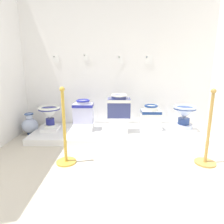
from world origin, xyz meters
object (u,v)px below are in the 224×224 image
plinth_block_central_ornate (150,128)px  stanchion_post_near_left (65,142)px  stanchion_post_near_right (207,144)px  antique_toilet_squat_floral (50,113)px  antique_toilet_pale_glazed (119,105)px  plinth_block_pale_glazed (119,124)px  info_placard_first (56,59)px  antique_toilet_rightmost (83,111)px  plinth_block_broad_patterned (183,129)px  plinth_block_squat_floral (51,129)px  decorative_vase_companion (30,125)px  plinth_block_rightmost (84,126)px  antique_toilet_central_ornate (151,116)px  antique_toilet_broad_patterned (184,114)px  info_placard_second (86,57)px  info_placard_third (121,59)px  info_placard_fourth (149,60)px

plinth_block_central_ornate → stanchion_post_near_left: size_ratio=0.36×
stanchion_post_near_right → antique_toilet_squat_floral: bearing=156.8°
antique_toilet_pale_glazed → stanchion_post_near_left: bearing=-126.2°
antique_toilet_squat_floral → plinth_block_pale_glazed: 1.26m
plinth_block_central_ornate → info_placard_first: bearing=167.4°
antique_toilet_rightmost → plinth_block_broad_patterned: (1.83, 0.00, -0.33)m
antique_toilet_pale_glazed → plinth_block_central_ornate: (0.59, 0.13, -0.45)m
plinth_block_squat_floral → stanchion_post_near_left: bearing=-62.3°
antique_toilet_pale_glazed → decorative_vase_companion: 1.72m
stanchion_post_near_left → decorative_vase_companion: bearing=130.7°
plinth_block_squat_floral → plinth_block_rightmost: bearing=5.3°
plinth_block_pale_glazed → stanchion_post_near_left: bearing=-126.2°
plinth_block_squat_floral → antique_toilet_squat_floral: size_ratio=0.87×
plinth_block_broad_patterned → stanchion_post_near_left: (-1.90, -1.08, 0.16)m
antique_toilet_central_ornate → plinth_block_broad_patterned: 0.65m
plinth_block_rightmost → stanchion_post_near_left: stanchion_post_near_left is taller
antique_toilet_central_ornate → antique_toilet_broad_patterned: 0.60m
antique_toilet_squat_floral → plinth_block_broad_patterned: antique_toilet_squat_floral is taller
plinth_block_pale_glazed → antique_toilet_pale_glazed: (0.00, 0.00, 0.34)m
antique_toilet_rightmost → antique_toilet_pale_glazed: bearing=-9.5°
plinth_block_pale_glazed → plinth_block_central_ornate: plinth_block_pale_glazed is taller
plinth_block_pale_glazed → plinth_block_broad_patterned: (1.19, 0.11, -0.12)m
antique_toilet_squat_floral → info_placard_first: 1.08m
plinth_block_squat_floral → plinth_block_pale_glazed: size_ratio=1.11×
info_placard_second → decorative_vase_companion: (-1.03, -0.40, -1.25)m
info_placard_first → antique_toilet_broad_patterned: bearing=-10.1°
plinth_block_broad_patterned → info_placard_third: info_placard_third is taller
decorative_vase_companion → info_placard_first: bearing=41.8°
decorative_vase_companion → antique_toilet_squat_floral: bearing=-11.3°
info_placard_second → antique_toilet_central_ornate: bearing=-18.3°
plinth_block_rightmost → antique_toilet_central_ornate: size_ratio=0.91×
decorative_vase_companion → antique_toilet_broad_patterned: bearing=-0.5°
plinth_block_pale_glazed → info_placard_third: (0.04, 0.54, 1.14)m
stanchion_post_near_right → plinth_block_pale_glazed: bearing=139.3°
stanchion_post_near_left → info_placard_third: bearing=63.6°
antique_toilet_central_ornate → antique_toilet_rightmost: bearing=-178.8°
antique_toilet_rightmost → info_placard_third: 1.23m
info_placard_fourth → antique_toilet_pale_glazed: bearing=-137.3°
plinth_block_broad_patterned → antique_toilet_broad_patterned: antique_toilet_broad_patterned is taller
info_placard_second → plinth_block_pale_glazed: bearing=-40.4°
plinth_block_pale_glazed → plinth_block_broad_patterned: bearing=5.3°
plinth_block_squat_floral → stanchion_post_near_left: stanchion_post_near_left is taller
antique_toilet_squat_floral → decorative_vase_companion: size_ratio=0.97×
plinth_block_rightmost → antique_toilet_rightmost: size_ratio=0.86×
plinth_block_squat_floral → plinth_block_rightmost: (0.60, 0.06, 0.04)m
antique_toilet_squat_floral → plinth_block_broad_patterned: (2.44, 0.06, -0.30)m
info_placard_second → decorative_vase_companion: bearing=-158.7°
antique_toilet_rightmost → plinth_block_central_ornate: size_ratio=1.18×
info_placard_second → plinth_block_rightmost: bearing=-91.5°
plinth_block_rightmost → info_placard_fourth: size_ratio=2.33×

